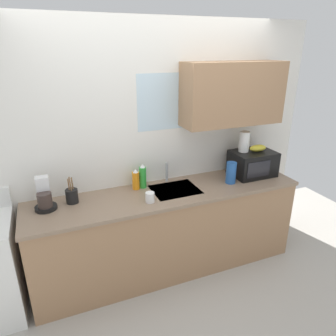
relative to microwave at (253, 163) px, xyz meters
The scene contains 12 objects.
kitchen_wall_assembly 0.97m from the microwave, 163.45° to the left, with size 3.49×0.42×2.50m.
counter_unit 1.18m from the microwave, behind, with size 2.72×0.63×0.90m.
sink_faucet 0.96m from the microwave, 168.50° to the left, with size 0.03×0.03×0.21m, color #B2B5BA.
microwave is the anchor object (origin of this frame).
banana_bunch 0.18m from the microwave, ahead, with size 0.20×0.11×0.07m, color gold.
paper_towel_roll 0.27m from the microwave, 152.62° to the left, with size 0.11×0.11×0.22m, color white.
coffee_maker 2.15m from the microwave, behind, with size 0.19×0.21×0.28m.
dish_soap_bottle_green 1.23m from the microwave, behind, with size 0.07×0.07×0.25m.
dish_soap_bottle_orange 1.31m from the microwave, behind, with size 0.07×0.07×0.21m.
cereal_canister 0.35m from the microwave, 163.83° to the right, with size 0.10×0.10×0.23m, color #2659A5.
mug_white 1.28m from the microwave, behind, with size 0.08×0.08×0.10m, color white.
utensil_crock 1.92m from the microwave, behind, with size 0.11×0.11×0.26m.
Camera 1 is at (-1.05, -2.56, 2.24)m, focal length 33.23 mm.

